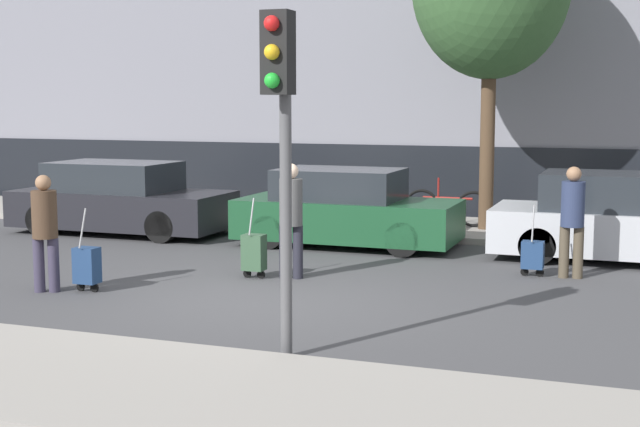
{
  "coord_description": "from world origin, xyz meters",
  "views": [
    {
      "loc": [
        4.63,
        -10.42,
        2.6
      ],
      "look_at": [
        0.14,
        1.8,
        0.95
      ],
      "focal_mm": 50.0,
      "sensor_mm": 36.0,
      "label": 1
    }
  ],
  "objects_px": {
    "parked_car_1": "(346,210)",
    "trolley_center": "(254,252)",
    "parked_bicycle": "(447,207)",
    "pedestrian_right": "(572,215)",
    "parked_car_0": "(120,200)",
    "pedestrian_center": "(291,214)",
    "parked_car_2": "(624,221)",
    "trolley_right": "(533,255)",
    "traffic_light": "(281,114)",
    "trolley_left": "(87,265)",
    "pedestrian_left": "(45,226)"
  },
  "relations": [
    {
      "from": "parked_car_1",
      "to": "trolley_center",
      "type": "distance_m",
      "value": 3.27
    },
    {
      "from": "parked_bicycle",
      "to": "pedestrian_right",
      "type": "bearing_deg",
      "value": -55.83
    },
    {
      "from": "parked_car_0",
      "to": "pedestrian_center",
      "type": "height_order",
      "value": "pedestrian_center"
    },
    {
      "from": "parked_car_2",
      "to": "trolley_right",
      "type": "bearing_deg",
      "value": -124.54
    },
    {
      "from": "parked_car_0",
      "to": "traffic_light",
      "type": "distance_m",
      "value": 9.58
    },
    {
      "from": "parked_car_0",
      "to": "trolley_center",
      "type": "relative_size",
      "value": 3.6
    },
    {
      "from": "traffic_light",
      "to": "trolley_right",
      "type": "bearing_deg",
      "value": 70.89
    },
    {
      "from": "parked_car_2",
      "to": "traffic_light",
      "type": "distance_m",
      "value": 7.94
    },
    {
      "from": "parked_car_2",
      "to": "pedestrian_right",
      "type": "bearing_deg",
      "value": -111.58
    },
    {
      "from": "traffic_light",
      "to": "pedestrian_right",
      "type": "bearing_deg",
      "value": 66.02
    },
    {
      "from": "parked_car_1",
      "to": "parked_car_2",
      "type": "xyz_separation_m",
      "value": [
        4.74,
        0.11,
        0.02
      ]
    },
    {
      "from": "pedestrian_center",
      "to": "trolley_right",
      "type": "relative_size",
      "value": 1.59
    },
    {
      "from": "parked_car_2",
      "to": "pedestrian_center",
      "type": "height_order",
      "value": "pedestrian_center"
    },
    {
      "from": "parked_bicycle",
      "to": "trolley_left",
      "type": "bearing_deg",
      "value": -115.4
    },
    {
      "from": "pedestrian_center",
      "to": "traffic_light",
      "type": "distance_m",
      "value": 4.44
    },
    {
      "from": "parked_car_0",
      "to": "parked_bicycle",
      "type": "distance_m",
      "value": 6.49
    },
    {
      "from": "pedestrian_right",
      "to": "pedestrian_center",
      "type": "bearing_deg",
      "value": -165.26
    },
    {
      "from": "trolley_left",
      "to": "parked_bicycle",
      "type": "distance_m",
      "value": 8.03
    },
    {
      "from": "parked_car_1",
      "to": "trolley_left",
      "type": "xyz_separation_m",
      "value": [
        -2.1,
        -4.89,
        -0.29
      ]
    },
    {
      "from": "trolley_right",
      "to": "parked_bicycle",
      "type": "distance_m",
      "value": 4.58
    },
    {
      "from": "trolley_left",
      "to": "pedestrian_right",
      "type": "height_order",
      "value": "pedestrian_right"
    },
    {
      "from": "parked_car_0",
      "to": "parked_bicycle",
      "type": "height_order",
      "value": "parked_car_0"
    },
    {
      "from": "parked_car_0",
      "to": "pedestrian_left",
      "type": "distance_m",
      "value": 5.47
    },
    {
      "from": "parked_car_0",
      "to": "pedestrian_right",
      "type": "height_order",
      "value": "pedestrian_right"
    },
    {
      "from": "parked_car_0",
      "to": "traffic_light",
      "type": "bearing_deg",
      "value": -47.55
    },
    {
      "from": "pedestrian_right",
      "to": "parked_bicycle",
      "type": "height_order",
      "value": "pedestrian_right"
    },
    {
      "from": "trolley_left",
      "to": "traffic_light",
      "type": "relative_size",
      "value": 0.33
    },
    {
      "from": "parked_car_0",
      "to": "traffic_light",
      "type": "relative_size",
      "value": 1.24
    },
    {
      "from": "parked_car_2",
      "to": "pedestrian_center",
      "type": "relative_size",
      "value": 2.52
    },
    {
      "from": "pedestrian_center",
      "to": "parked_car_0",
      "type": "bearing_deg",
      "value": 130.44
    },
    {
      "from": "parked_car_1",
      "to": "pedestrian_left",
      "type": "xyz_separation_m",
      "value": [
        -2.61,
        -5.1,
        0.26
      ]
    },
    {
      "from": "parked_car_0",
      "to": "pedestrian_right",
      "type": "bearing_deg",
      "value": -10.27
    },
    {
      "from": "traffic_light",
      "to": "trolley_left",
      "type": "bearing_deg",
      "value": 150.95
    },
    {
      "from": "parked_car_2",
      "to": "pedestrian_left",
      "type": "bearing_deg",
      "value": -144.67
    },
    {
      "from": "pedestrian_right",
      "to": "traffic_light",
      "type": "relative_size",
      "value": 0.48
    },
    {
      "from": "parked_car_1",
      "to": "traffic_light",
      "type": "xyz_separation_m",
      "value": [
        1.67,
        -6.98,
        1.83
      ]
    },
    {
      "from": "pedestrian_center",
      "to": "trolley_center",
      "type": "bearing_deg",
      "value": -179.95
    },
    {
      "from": "parked_car_1",
      "to": "pedestrian_left",
      "type": "distance_m",
      "value": 5.73
    },
    {
      "from": "pedestrian_left",
      "to": "parked_car_2",
      "type": "bearing_deg",
      "value": -166.64
    },
    {
      "from": "pedestrian_left",
      "to": "pedestrian_center",
      "type": "distance_m",
      "value": 3.45
    },
    {
      "from": "trolley_right",
      "to": "traffic_light",
      "type": "relative_size",
      "value": 0.31
    },
    {
      "from": "parked_car_2",
      "to": "trolley_left",
      "type": "height_order",
      "value": "parked_car_2"
    },
    {
      "from": "trolley_left",
      "to": "pedestrian_right",
      "type": "bearing_deg",
      "value": 27.98
    },
    {
      "from": "trolley_left",
      "to": "pedestrian_right",
      "type": "distance_m",
      "value": 6.98
    },
    {
      "from": "parked_car_1",
      "to": "trolley_left",
      "type": "relative_size",
      "value": 3.41
    },
    {
      "from": "trolley_center",
      "to": "pedestrian_center",
      "type": "bearing_deg",
      "value": 17.67
    },
    {
      "from": "parked_car_2",
      "to": "parked_car_1",
      "type": "bearing_deg",
      "value": -178.66
    },
    {
      "from": "trolley_center",
      "to": "pedestrian_right",
      "type": "bearing_deg",
      "value": 20.25
    },
    {
      "from": "parked_car_0",
      "to": "pedestrian_center",
      "type": "bearing_deg",
      "value": -31.95
    },
    {
      "from": "traffic_light",
      "to": "trolley_center",
      "type": "bearing_deg",
      "value": 118.22
    }
  ]
}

